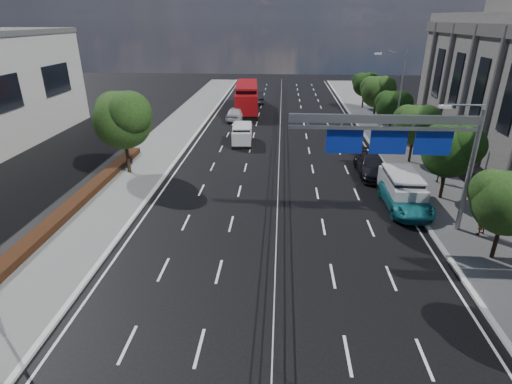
{
  "coord_description": "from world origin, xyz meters",
  "views": [
    {
      "loc": [
        0.1,
        -11.37,
        11.57
      ],
      "look_at": [
        -1.24,
        9.47,
        2.4
      ],
      "focal_mm": 28.0,
      "sensor_mm": 36.0,
      "label": 1
    }
  ],
  "objects_px": {
    "parked_car_teal": "(406,199)",
    "pedestrian_a": "(484,219)",
    "pedestrian_b": "(441,172)",
    "near_car_dark": "(257,98)",
    "white_minivan": "(242,134)",
    "silver_minivan": "(401,187)",
    "parked_car_dark": "(371,165)",
    "overhead_gantry": "(404,137)",
    "near_car_silver": "(236,113)",
    "red_bus": "(247,97)"
  },
  "relations": [
    {
      "from": "near_car_dark",
      "to": "parked_car_dark",
      "type": "relative_size",
      "value": 0.92
    },
    {
      "from": "red_bus",
      "to": "pedestrian_b",
      "type": "distance_m",
      "value": 29.91
    },
    {
      "from": "near_car_dark",
      "to": "red_bus",
      "type": "bearing_deg",
      "value": 71.5
    },
    {
      "from": "silver_minivan",
      "to": "near_car_silver",
      "type": "bearing_deg",
      "value": 121.18
    },
    {
      "from": "overhead_gantry",
      "to": "red_bus",
      "type": "xyz_separation_m",
      "value": [
        -11.29,
        32.18,
        -3.74
      ]
    },
    {
      "from": "silver_minivan",
      "to": "overhead_gantry",
      "type": "bearing_deg",
      "value": -111.42
    },
    {
      "from": "near_car_dark",
      "to": "silver_minivan",
      "type": "height_order",
      "value": "silver_minivan"
    },
    {
      "from": "red_bus",
      "to": "pedestrian_a",
      "type": "relative_size",
      "value": 6.15
    },
    {
      "from": "white_minivan",
      "to": "pedestrian_a",
      "type": "distance_m",
      "value": 23.37
    },
    {
      "from": "pedestrian_b",
      "to": "white_minivan",
      "type": "bearing_deg",
      "value": 4.24
    },
    {
      "from": "parked_car_teal",
      "to": "pedestrian_a",
      "type": "distance_m",
      "value": 4.73
    },
    {
      "from": "near_car_silver",
      "to": "parked_car_teal",
      "type": "height_order",
      "value": "near_car_silver"
    },
    {
      "from": "pedestrian_a",
      "to": "pedestrian_b",
      "type": "distance_m",
      "value": 8.01
    },
    {
      "from": "silver_minivan",
      "to": "parked_car_teal",
      "type": "height_order",
      "value": "silver_minivan"
    },
    {
      "from": "overhead_gantry",
      "to": "near_car_dark",
      "type": "bearing_deg",
      "value": 105.45
    },
    {
      "from": "overhead_gantry",
      "to": "red_bus",
      "type": "distance_m",
      "value": 34.31
    },
    {
      "from": "white_minivan",
      "to": "near_car_dark",
      "type": "distance_m",
      "value": 20.36
    },
    {
      "from": "near_car_dark",
      "to": "parked_car_teal",
      "type": "xyz_separation_m",
      "value": [
        11.87,
        -34.63,
        -0.05
      ]
    },
    {
      "from": "silver_minivan",
      "to": "parked_car_dark",
      "type": "xyz_separation_m",
      "value": [
        -0.96,
        5.0,
        -0.24
      ]
    },
    {
      "from": "silver_minivan",
      "to": "parked_car_teal",
      "type": "bearing_deg",
      "value": -89.86
    },
    {
      "from": "parked_car_teal",
      "to": "overhead_gantry",
      "type": "bearing_deg",
      "value": -121.61
    },
    {
      "from": "overhead_gantry",
      "to": "parked_car_dark",
      "type": "xyz_separation_m",
      "value": [
        0.6,
        8.95,
        -4.83
      ]
    },
    {
      "from": "overhead_gantry",
      "to": "near_car_silver",
      "type": "bearing_deg",
      "value": 114.45
    },
    {
      "from": "parked_car_teal",
      "to": "pedestrian_a",
      "type": "height_order",
      "value": "pedestrian_a"
    },
    {
      "from": "overhead_gantry",
      "to": "pedestrian_a",
      "type": "distance_m",
      "value": 6.68
    },
    {
      "from": "parked_car_dark",
      "to": "pedestrian_b",
      "type": "xyz_separation_m",
      "value": [
        4.78,
        -1.59,
        0.2
      ]
    },
    {
      "from": "near_car_silver",
      "to": "silver_minivan",
      "type": "bearing_deg",
      "value": 126.01
    },
    {
      "from": "white_minivan",
      "to": "parked_car_dark",
      "type": "distance_m",
      "value": 13.66
    },
    {
      "from": "parked_car_teal",
      "to": "near_car_dark",
      "type": "bearing_deg",
      "value": 107.61
    },
    {
      "from": "near_car_dark",
      "to": "parked_car_teal",
      "type": "distance_m",
      "value": 36.61
    },
    {
      "from": "near_car_silver",
      "to": "pedestrian_b",
      "type": "bearing_deg",
      "value": 137.11
    },
    {
      "from": "near_car_dark",
      "to": "parked_car_dark",
      "type": "distance_m",
      "value": 30.38
    },
    {
      "from": "near_car_silver",
      "to": "silver_minivan",
      "type": "height_order",
      "value": "silver_minivan"
    },
    {
      "from": "overhead_gantry",
      "to": "white_minivan",
      "type": "xyz_separation_m",
      "value": [
        -10.48,
        16.94,
        -4.69
      ]
    },
    {
      "from": "near_car_dark",
      "to": "pedestrian_b",
      "type": "height_order",
      "value": "pedestrian_b"
    },
    {
      "from": "overhead_gantry",
      "to": "pedestrian_a",
      "type": "bearing_deg",
      "value": -7.36
    },
    {
      "from": "near_car_silver",
      "to": "near_car_dark",
      "type": "distance_m",
      "value": 10.73
    },
    {
      "from": "silver_minivan",
      "to": "parked_car_dark",
      "type": "distance_m",
      "value": 5.1
    },
    {
      "from": "white_minivan",
      "to": "parked_car_dark",
      "type": "relative_size",
      "value": 0.82
    },
    {
      "from": "red_bus",
      "to": "pedestrian_b",
      "type": "height_order",
      "value": "red_bus"
    },
    {
      "from": "pedestrian_a",
      "to": "white_minivan",
      "type": "bearing_deg",
      "value": -78.87
    },
    {
      "from": "white_minivan",
      "to": "near_car_dark",
      "type": "bearing_deg",
      "value": 86.55
    },
    {
      "from": "white_minivan",
      "to": "parked_car_teal",
      "type": "xyz_separation_m",
      "value": [
        12.04,
        -14.27,
        -0.16
      ]
    },
    {
      "from": "parked_car_teal",
      "to": "pedestrian_b",
      "type": "relative_size",
      "value": 3.27
    },
    {
      "from": "red_bus",
      "to": "near_car_dark",
      "type": "bearing_deg",
      "value": 75.06
    },
    {
      "from": "white_minivan",
      "to": "near_car_silver",
      "type": "bearing_deg",
      "value": 96.73
    },
    {
      "from": "pedestrian_a",
      "to": "red_bus",
      "type": "bearing_deg",
      "value": -93.79
    },
    {
      "from": "overhead_gantry",
      "to": "silver_minivan",
      "type": "bearing_deg",
      "value": 68.44
    },
    {
      "from": "overhead_gantry",
      "to": "white_minivan",
      "type": "distance_m",
      "value": 20.47
    },
    {
      "from": "white_minivan",
      "to": "silver_minivan",
      "type": "bearing_deg",
      "value": -50.16
    }
  ]
}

